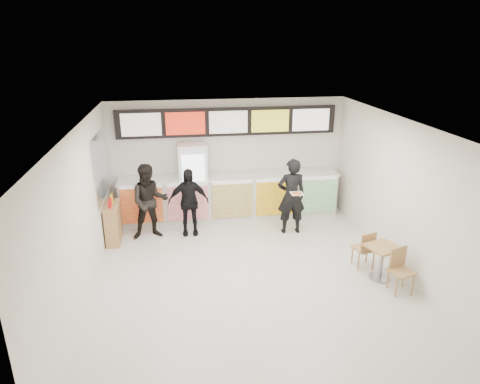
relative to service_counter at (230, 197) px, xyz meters
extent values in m
plane|color=beige|center=(0.00, -3.09, -0.57)|extent=(7.00, 7.00, 0.00)
plane|color=white|center=(0.00, -3.09, 2.43)|extent=(7.00, 7.00, 0.00)
plane|color=silver|center=(0.00, 0.41, 0.93)|extent=(6.00, 0.00, 6.00)
plane|color=silver|center=(-3.00, -3.09, 0.93)|extent=(0.00, 7.00, 7.00)
plane|color=silver|center=(3.00, -3.09, 0.93)|extent=(0.00, 7.00, 7.00)
cube|color=silver|center=(0.00, 0.01, -0.02)|extent=(5.50, 0.70, 1.10)
cube|color=silver|center=(0.00, 0.01, 0.55)|extent=(5.56, 0.76, 0.04)
cube|color=red|center=(-2.20, -0.37, 0.03)|extent=(0.99, 0.02, 0.90)
cube|color=#DC3091|center=(-1.10, -0.37, 0.03)|extent=(0.99, 0.02, 0.90)
cube|color=brown|center=(0.00, -0.37, 0.03)|extent=(0.99, 0.02, 0.90)
cube|color=yellow|center=(1.10, -0.37, 0.03)|extent=(0.99, 0.02, 0.90)
cube|color=green|center=(2.20, -0.37, 0.03)|extent=(0.99, 0.02, 0.90)
cube|color=black|center=(0.00, 0.33, 1.88)|extent=(5.50, 0.12, 0.70)
cube|color=beige|center=(-2.12, 0.26, 1.88)|extent=(0.95, 0.02, 0.55)
cube|color=red|center=(-1.06, 0.26, 1.88)|extent=(0.95, 0.02, 0.55)
cube|color=silver|center=(0.00, 0.26, 1.88)|extent=(0.95, 0.02, 0.55)
cube|color=gold|center=(1.06, 0.26, 1.88)|extent=(0.95, 0.02, 0.55)
cube|color=white|center=(2.12, 0.26, 1.88)|extent=(0.95, 0.02, 0.55)
cube|color=white|center=(-0.93, 0.03, 0.43)|extent=(0.70, 0.65, 2.00)
cube|color=white|center=(-0.93, -0.31, 0.48)|extent=(0.54, 0.02, 1.50)
cylinder|color=green|center=(-1.14, -0.27, -0.12)|extent=(0.07, 0.07, 0.22)
cylinder|color=#F15614|center=(-1.00, -0.27, -0.12)|extent=(0.07, 0.07, 0.22)
cylinder|color=#C4133C|center=(-0.86, -0.27, -0.12)|extent=(0.07, 0.07, 0.22)
cylinder|color=#1833B5|center=(-0.72, -0.27, -0.12)|extent=(0.07, 0.07, 0.22)
cylinder|color=#F15614|center=(-1.14, -0.27, 0.26)|extent=(0.07, 0.07, 0.22)
cylinder|color=#C4133C|center=(-1.00, -0.27, 0.26)|extent=(0.07, 0.07, 0.22)
cylinder|color=#1833B5|center=(-0.86, -0.27, 0.26)|extent=(0.07, 0.07, 0.22)
cylinder|color=green|center=(-0.72, -0.27, 0.26)|extent=(0.07, 0.07, 0.22)
cylinder|color=#C4133C|center=(-1.14, -0.27, 0.64)|extent=(0.07, 0.07, 0.22)
cylinder|color=#1833B5|center=(-1.00, -0.27, 0.64)|extent=(0.07, 0.07, 0.22)
cylinder|color=green|center=(-0.86, -0.27, 0.64)|extent=(0.07, 0.07, 0.22)
cylinder|color=#F15614|center=(-0.72, -0.27, 0.64)|extent=(0.07, 0.07, 0.22)
cylinder|color=#1833B5|center=(-1.14, -0.27, 1.02)|extent=(0.07, 0.07, 0.22)
cylinder|color=green|center=(-1.00, -0.27, 1.02)|extent=(0.07, 0.07, 0.22)
cylinder|color=#F15614|center=(-0.86, -0.27, 1.02)|extent=(0.07, 0.07, 0.22)
cylinder|color=#C4133C|center=(-0.72, -0.27, 1.02)|extent=(0.07, 0.07, 0.22)
cube|color=#B2B7BF|center=(-2.99, -0.64, 1.18)|extent=(0.01, 2.00, 1.50)
imported|color=black|center=(1.30, -1.09, 0.34)|extent=(0.68, 0.46, 1.83)
imported|color=black|center=(-1.98, -0.87, 0.32)|extent=(0.93, 0.76, 1.78)
imported|color=black|center=(-1.10, -0.82, 0.24)|extent=(0.95, 0.41, 1.62)
cube|color=beige|center=(1.30, -1.54, 0.58)|extent=(0.28, 0.28, 0.01)
cone|color=#CC7233|center=(1.30, -1.54, 0.59)|extent=(0.36, 0.36, 0.02)
cube|color=#A6844C|center=(2.49, -3.42, 0.10)|extent=(0.69, 0.69, 0.04)
cylinder|color=gray|center=(2.49, -3.42, -0.24)|extent=(0.07, 0.07, 0.67)
cylinder|color=gray|center=(2.49, -3.42, -0.56)|extent=(0.41, 0.41, 0.03)
cube|color=#A6844C|center=(2.64, -3.91, -0.16)|extent=(0.49, 0.49, 0.04)
cube|color=#A6844C|center=(2.64, -3.73, 0.06)|extent=(0.36, 0.13, 0.39)
cube|color=#A6844C|center=(2.34, -2.93, -0.16)|extent=(0.49, 0.49, 0.04)
cube|color=#A6844C|center=(2.34, -3.11, 0.06)|extent=(0.36, 0.13, 0.39)
cube|color=#A6844C|center=(-2.82, -0.98, -0.14)|extent=(0.29, 0.77, 0.87)
cube|color=#A6844C|center=(-2.82, -0.98, 0.31)|extent=(0.33, 0.81, 0.04)
cylinder|color=red|center=(-2.82, -1.19, 0.42)|extent=(0.06, 0.06, 0.17)
cylinder|color=red|center=(-2.82, -1.02, 0.42)|extent=(0.06, 0.06, 0.17)
cylinder|color=yellow|center=(-2.82, -0.86, 0.42)|extent=(0.06, 0.06, 0.17)
cylinder|color=brown|center=(-2.82, -0.71, 0.42)|extent=(0.06, 0.06, 0.17)
camera|label=1|loc=(-1.31, -10.20, 3.88)|focal=32.00mm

